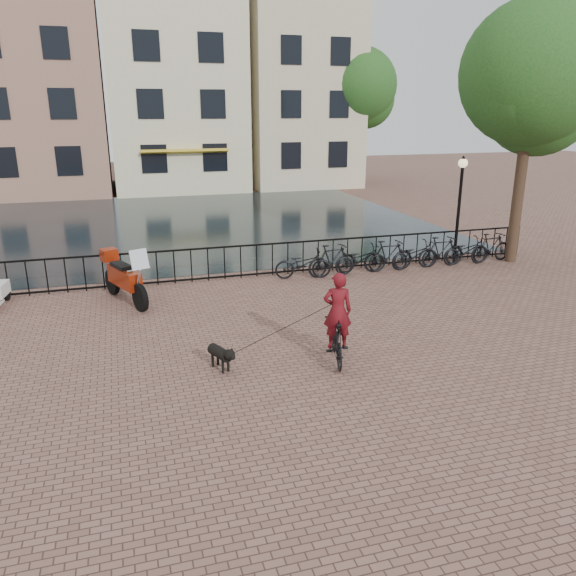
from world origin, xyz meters
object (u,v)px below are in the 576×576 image
object	(u,v)px
lamp_post	(460,192)
dog	(220,356)
motorcycle	(124,272)
cyclist	(337,323)

from	to	relation	value
lamp_post	dog	xyz separation A→B (m)	(-8.94, -5.70, -2.10)
dog	motorcycle	bearing A→B (deg)	86.96
lamp_post	cyclist	xyz separation A→B (m)	(-6.59, -6.02, -1.54)
cyclist	dog	world-z (taller)	cyclist
motorcycle	cyclist	bearing A→B (deg)	-73.65
dog	motorcycle	world-z (taller)	motorcycle
cyclist	motorcycle	bearing A→B (deg)	-37.15
lamp_post	motorcycle	size ratio (longest dim) A/B	1.45
lamp_post	dog	distance (m)	10.80
lamp_post	dog	bearing A→B (deg)	-147.48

